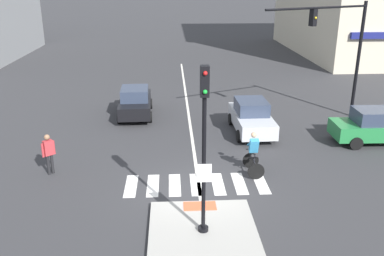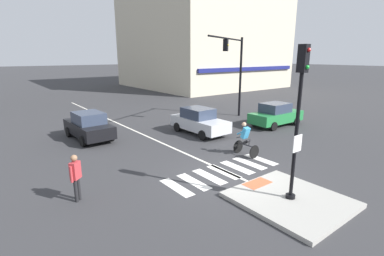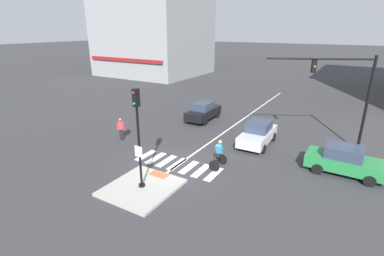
% 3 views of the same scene
% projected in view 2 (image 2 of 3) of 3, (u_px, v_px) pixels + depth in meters
% --- Properties ---
extents(ground_plane, '(300.00, 300.00, 0.00)m').
position_uv_depth(ground_plane, '(232.00, 176.00, 11.89)').
color(ground_plane, '#333335').
extents(traffic_island, '(3.29, 3.56, 0.15)m').
position_uv_depth(traffic_island, '(290.00, 200.00, 9.75)').
color(traffic_island, '#A3A099').
rests_on(traffic_island, ground).
extents(tactile_pad_front, '(1.10, 0.60, 0.01)m').
position_uv_depth(tactile_pad_front, '(257.00, 183.00, 10.83)').
color(tactile_pad_front, '#DB5B38').
rests_on(tactile_pad_front, traffic_island).
extents(signal_pole, '(0.44, 0.38, 5.05)m').
position_uv_depth(signal_pole, '(299.00, 111.00, 8.98)').
color(signal_pole, black).
rests_on(signal_pole, traffic_island).
extents(crosswalk_stripe_a, '(0.44, 1.80, 0.01)m').
position_uv_depth(crosswalk_stripe_a, '(177.00, 187.00, 10.83)').
color(crosswalk_stripe_a, silver).
rests_on(crosswalk_stripe_a, ground).
extents(crosswalk_stripe_b, '(0.44, 1.80, 0.01)m').
position_uv_depth(crosswalk_stripe_b, '(194.00, 182.00, 11.32)').
color(crosswalk_stripe_b, silver).
rests_on(crosswalk_stripe_b, ground).
extents(crosswalk_stripe_c, '(0.44, 1.80, 0.01)m').
position_uv_depth(crosswalk_stripe_c, '(209.00, 176.00, 11.80)').
color(crosswalk_stripe_c, silver).
rests_on(crosswalk_stripe_c, ground).
extents(crosswalk_stripe_d, '(0.44, 1.80, 0.01)m').
position_uv_depth(crosswalk_stripe_d, '(224.00, 172.00, 12.29)').
color(crosswalk_stripe_d, silver).
rests_on(crosswalk_stripe_d, ground).
extents(crosswalk_stripe_e, '(0.44, 1.80, 0.01)m').
position_uv_depth(crosswalk_stripe_e, '(237.00, 167.00, 12.77)').
color(crosswalk_stripe_e, silver).
rests_on(crosswalk_stripe_e, ground).
extents(crosswalk_stripe_f, '(0.44, 1.80, 0.01)m').
position_uv_depth(crosswalk_stripe_f, '(249.00, 163.00, 13.25)').
color(crosswalk_stripe_f, silver).
rests_on(crosswalk_stripe_f, ground).
extents(crosswalk_stripe_g, '(0.44, 1.80, 0.01)m').
position_uv_depth(crosswalk_stripe_g, '(261.00, 159.00, 13.74)').
color(crosswalk_stripe_g, silver).
rests_on(crosswalk_stripe_g, ground).
extents(lane_centre_line, '(0.14, 28.00, 0.01)m').
position_uv_depth(lane_centre_line, '(129.00, 128.00, 19.63)').
color(lane_centre_line, silver).
rests_on(lane_centre_line, ground).
extents(traffic_light_mast, '(5.97, 2.91, 6.25)m').
position_uv_depth(traffic_light_mast, '(235.00, 64.00, 21.55)').
color(traffic_light_mast, black).
rests_on(traffic_light_mast, ground).
extents(building_corner_right, '(20.67, 21.17, 16.56)m').
position_uv_depth(building_corner_right, '(202.00, 33.00, 45.52)').
color(building_corner_right, beige).
rests_on(building_corner_right, ground).
extents(car_silver_eastbound_mid, '(1.91, 4.13, 1.64)m').
position_uv_depth(car_silver_eastbound_mid, '(199.00, 121.00, 18.18)').
color(car_silver_eastbound_mid, silver).
rests_on(car_silver_eastbound_mid, ground).
extents(car_black_westbound_far, '(1.95, 4.16, 1.64)m').
position_uv_depth(car_black_westbound_far, '(89.00, 126.00, 16.93)').
color(car_black_westbound_far, black).
rests_on(car_black_westbound_far, ground).
extents(car_green_cross_right, '(4.13, 1.90, 1.64)m').
position_uv_depth(car_green_cross_right, '(276.00, 115.00, 20.16)').
color(car_green_cross_right, '#237A3D').
rests_on(car_green_cross_right, ground).
extents(cyclist, '(0.67, 1.10, 1.68)m').
position_uv_depth(cyclist, '(245.00, 138.00, 14.13)').
color(cyclist, black).
rests_on(cyclist, ground).
extents(pedestrian_at_curb_left, '(0.44, 0.40, 1.67)m').
position_uv_depth(pedestrian_at_curb_left, '(76.00, 174.00, 9.61)').
color(pedestrian_at_curb_left, black).
rests_on(pedestrian_at_curb_left, ground).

